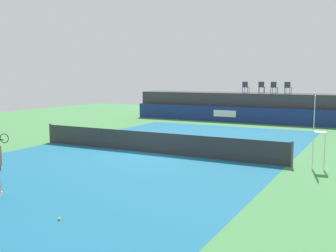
{
  "coord_description": "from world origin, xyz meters",
  "views": [
    {
      "loc": [
        8.93,
        -15.35,
        3.42
      ],
      "look_at": [
        -0.22,
        2.0,
        1.0
      ],
      "focal_mm": 42.26,
      "sensor_mm": 36.0,
      "label": 1
    }
  ],
  "objects_px": {
    "net_post_near": "(50,133)",
    "net_post_far": "(292,154)",
    "spectator_chair_right": "(288,87)",
    "spectator_chair_left": "(262,87)",
    "umpire_chair": "(317,127)",
    "tennis_ball": "(59,219)",
    "spectator_chair_far_left": "(246,87)",
    "spectator_chair_center": "(274,87)"
  },
  "relations": [
    {
      "from": "spectator_chair_center",
      "to": "tennis_ball",
      "type": "height_order",
      "value": "spectator_chair_center"
    },
    {
      "from": "spectator_chair_left",
      "to": "net_post_far",
      "type": "xyz_separation_m",
      "value": [
        5.28,
        -15.51,
        -2.19
      ]
    },
    {
      "from": "spectator_chair_center",
      "to": "spectator_chair_right",
      "type": "height_order",
      "value": "same"
    },
    {
      "from": "spectator_chair_right",
      "to": "umpire_chair",
      "type": "relative_size",
      "value": 0.32
    },
    {
      "from": "spectator_chair_right",
      "to": "net_post_far",
      "type": "xyz_separation_m",
      "value": [
        3.19,
        -15.09,
        -2.19
      ]
    },
    {
      "from": "spectator_chair_far_left",
      "to": "umpire_chair",
      "type": "distance_m",
      "value": 16.74
    },
    {
      "from": "spectator_chair_center",
      "to": "spectator_chair_right",
      "type": "xyz_separation_m",
      "value": [
        1.08,
        -0.27,
        0.0
      ]
    },
    {
      "from": "spectator_chair_right",
      "to": "spectator_chair_left",
      "type": "bearing_deg",
      "value": 168.7
    },
    {
      "from": "spectator_chair_right",
      "to": "net_post_far",
      "type": "distance_m",
      "value": 15.58
    },
    {
      "from": "net_post_near",
      "to": "net_post_far",
      "type": "distance_m",
      "value": 12.4
    },
    {
      "from": "spectator_chair_center",
      "to": "tennis_ball",
      "type": "distance_m",
      "value": 23.99
    },
    {
      "from": "spectator_chair_left",
      "to": "tennis_ball",
      "type": "bearing_deg",
      "value": -86.61
    },
    {
      "from": "spectator_chair_far_left",
      "to": "tennis_ball",
      "type": "bearing_deg",
      "value": -83.78
    },
    {
      "from": "net_post_far",
      "to": "spectator_chair_far_left",
      "type": "bearing_deg",
      "value": 113.1
    },
    {
      "from": "spectator_chair_left",
      "to": "spectator_chair_center",
      "type": "relative_size",
      "value": 1.0
    },
    {
      "from": "net_post_near",
      "to": "tennis_ball",
      "type": "bearing_deg",
      "value": -44.76
    },
    {
      "from": "spectator_chair_left",
      "to": "net_post_far",
      "type": "relative_size",
      "value": 0.89
    },
    {
      "from": "net_post_near",
      "to": "spectator_chair_right",
      "type": "bearing_deg",
      "value": 58.61
    },
    {
      "from": "spectator_chair_center",
      "to": "net_post_near",
      "type": "relative_size",
      "value": 0.89
    },
    {
      "from": "spectator_chair_left",
      "to": "net_post_far",
      "type": "bearing_deg",
      "value": -71.21
    },
    {
      "from": "spectator_chair_left",
      "to": "net_post_near",
      "type": "bearing_deg",
      "value": -114.67
    },
    {
      "from": "spectator_chair_right",
      "to": "umpire_chair",
      "type": "bearing_deg",
      "value": -75.06
    },
    {
      "from": "spectator_chair_far_left",
      "to": "spectator_chair_center",
      "type": "distance_m",
      "value": 2.16
    },
    {
      "from": "spectator_chair_right",
      "to": "tennis_ball",
      "type": "xyz_separation_m",
      "value": [
        -0.66,
        -23.57,
        -2.66
      ]
    },
    {
      "from": "umpire_chair",
      "to": "net_post_far",
      "type": "bearing_deg",
      "value": 178.97
    },
    {
      "from": "spectator_chair_center",
      "to": "tennis_ball",
      "type": "xyz_separation_m",
      "value": [
        0.42,
        -23.84,
        -2.66
      ]
    },
    {
      "from": "spectator_chair_far_left",
      "to": "spectator_chair_left",
      "type": "height_order",
      "value": "same"
    },
    {
      "from": "spectator_chair_left",
      "to": "spectator_chair_center",
      "type": "height_order",
      "value": "same"
    },
    {
      "from": "spectator_chair_far_left",
      "to": "spectator_chair_center",
      "type": "bearing_deg",
      "value": 8.66
    },
    {
      "from": "spectator_chair_far_left",
      "to": "tennis_ball",
      "type": "distance_m",
      "value": 23.8
    },
    {
      "from": "spectator_chair_far_left",
      "to": "net_post_far",
      "type": "xyz_separation_m",
      "value": [
        6.41,
        -15.03,
        -2.19
      ]
    },
    {
      "from": "spectator_chair_left",
      "to": "net_post_near",
      "type": "relative_size",
      "value": 0.89
    },
    {
      "from": "spectator_chair_center",
      "to": "net_post_far",
      "type": "height_order",
      "value": "spectator_chair_center"
    },
    {
      "from": "spectator_chair_center",
      "to": "net_post_near",
      "type": "bearing_deg",
      "value": -117.88
    },
    {
      "from": "spectator_chair_left",
      "to": "net_post_near",
      "type": "height_order",
      "value": "spectator_chair_left"
    },
    {
      "from": "spectator_chair_far_left",
      "to": "tennis_ball",
      "type": "xyz_separation_m",
      "value": [
        2.56,
        -23.51,
        -2.66
      ]
    },
    {
      "from": "spectator_chair_far_left",
      "to": "net_post_near",
      "type": "height_order",
      "value": "spectator_chair_far_left"
    },
    {
      "from": "umpire_chair",
      "to": "tennis_ball",
      "type": "relative_size",
      "value": 40.59
    },
    {
      "from": "spectator_chair_left",
      "to": "net_post_far",
      "type": "distance_m",
      "value": 16.53
    },
    {
      "from": "spectator_chair_left",
      "to": "tennis_ball",
      "type": "xyz_separation_m",
      "value": [
        1.42,
        -23.98,
        -2.66
      ]
    },
    {
      "from": "spectator_chair_far_left",
      "to": "net_post_far",
      "type": "distance_m",
      "value": 16.49
    },
    {
      "from": "spectator_chair_right",
      "to": "tennis_ball",
      "type": "bearing_deg",
      "value": -91.61
    }
  ]
}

